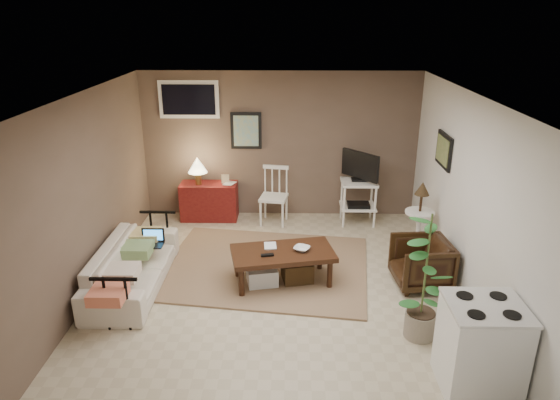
{
  "coord_description": "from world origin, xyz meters",
  "views": [
    {
      "loc": [
        0.16,
        -5.47,
        3.26
      ],
      "look_at": [
        0.04,
        0.35,
        1.06
      ],
      "focal_mm": 32.0,
      "sensor_mm": 36.0,
      "label": 1
    }
  ],
  "objects_px": {
    "coffee_table": "(282,264)",
    "spindle_chair": "(274,197)",
    "sofa": "(132,259)",
    "armchair": "(421,261)",
    "stove": "(480,347)",
    "red_console": "(208,198)",
    "side_table": "(420,210)",
    "tv_stand": "(359,186)",
    "potted_plant": "(426,273)"
  },
  "relations": [
    {
      "from": "coffee_table",
      "to": "spindle_chair",
      "type": "xyz_separation_m",
      "value": [
        -0.16,
        1.96,
        0.17
      ]
    },
    {
      "from": "coffee_table",
      "to": "spindle_chair",
      "type": "bearing_deg",
      "value": 94.74
    },
    {
      "from": "sofa",
      "to": "spindle_chair",
      "type": "relative_size",
      "value": 2.06
    },
    {
      "from": "spindle_chair",
      "to": "armchair",
      "type": "relative_size",
      "value": 1.37
    },
    {
      "from": "sofa",
      "to": "stove",
      "type": "bearing_deg",
      "value": -115.34
    },
    {
      "from": "red_console",
      "to": "spindle_chair",
      "type": "distance_m",
      "value": 1.1
    },
    {
      "from": "side_table",
      "to": "spindle_chair",
      "type": "bearing_deg",
      "value": 152.12
    },
    {
      "from": "tv_stand",
      "to": "spindle_chair",
      "type": "bearing_deg",
      "value": -179.69
    },
    {
      "from": "spindle_chair",
      "to": "stove",
      "type": "xyz_separation_m",
      "value": [
        1.98,
        -3.81,
        0.0
      ]
    },
    {
      "from": "red_console",
      "to": "side_table",
      "type": "relative_size",
      "value": 0.99
    },
    {
      "from": "spindle_chair",
      "to": "tv_stand",
      "type": "relative_size",
      "value": 0.77
    },
    {
      "from": "stove",
      "to": "red_console",
      "type": "bearing_deg",
      "value": 127.9
    },
    {
      "from": "tv_stand",
      "to": "potted_plant",
      "type": "height_order",
      "value": "potted_plant"
    },
    {
      "from": "tv_stand",
      "to": "armchair",
      "type": "xyz_separation_m",
      "value": [
        0.54,
        -1.98,
        -0.3
      ]
    },
    {
      "from": "sofa",
      "to": "side_table",
      "type": "height_order",
      "value": "side_table"
    },
    {
      "from": "armchair",
      "to": "potted_plant",
      "type": "bearing_deg",
      "value": -18.92
    },
    {
      "from": "armchair",
      "to": "coffee_table",
      "type": "bearing_deg",
      "value": -95.5
    },
    {
      "from": "armchair",
      "to": "stove",
      "type": "height_order",
      "value": "stove"
    },
    {
      "from": "sofa",
      "to": "stove",
      "type": "xyz_separation_m",
      "value": [
        3.69,
        -1.75,
        0.06
      ]
    },
    {
      "from": "stove",
      "to": "tv_stand",
      "type": "bearing_deg",
      "value": 99.14
    },
    {
      "from": "spindle_chair",
      "to": "stove",
      "type": "relative_size",
      "value": 1.06
    },
    {
      "from": "tv_stand",
      "to": "side_table",
      "type": "distance_m",
      "value": 1.31
    },
    {
      "from": "armchair",
      "to": "potted_plant",
      "type": "xyz_separation_m",
      "value": [
        -0.26,
        -1.08,
        0.43
      ]
    },
    {
      "from": "coffee_table",
      "to": "red_console",
      "type": "height_order",
      "value": "red_console"
    },
    {
      "from": "sofa",
      "to": "stove",
      "type": "height_order",
      "value": "stove"
    },
    {
      "from": "coffee_table",
      "to": "armchair",
      "type": "height_order",
      "value": "armchair"
    },
    {
      "from": "armchair",
      "to": "potted_plant",
      "type": "distance_m",
      "value": 1.19
    },
    {
      "from": "spindle_chair",
      "to": "tv_stand",
      "type": "xyz_separation_m",
      "value": [
        1.37,
        0.01,
        0.2
      ]
    },
    {
      "from": "coffee_table",
      "to": "potted_plant",
      "type": "height_order",
      "value": "potted_plant"
    },
    {
      "from": "side_table",
      "to": "armchair",
      "type": "xyz_separation_m",
      "value": [
        -0.16,
        -0.88,
        -0.33
      ]
    },
    {
      "from": "side_table",
      "to": "coffee_table",
      "type": "bearing_deg",
      "value": -155.57
    },
    {
      "from": "coffee_table",
      "to": "side_table",
      "type": "distance_m",
      "value": 2.14
    },
    {
      "from": "armchair",
      "to": "sofa",
      "type": "bearing_deg",
      "value": -93.79
    },
    {
      "from": "side_table",
      "to": "potted_plant",
      "type": "xyz_separation_m",
      "value": [
        -0.43,
        -1.95,
        0.09
      ]
    },
    {
      "from": "sofa",
      "to": "spindle_chair",
      "type": "bearing_deg",
      "value": -39.63
    },
    {
      "from": "red_console",
      "to": "side_table",
      "type": "height_order",
      "value": "side_table"
    },
    {
      "from": "potted_plant",
      "to": "spindle_chair",
      "type": "bearing_deg",
      "value": 118.38
    },
    {
      "from": "potted_plant",
      "to": "stove",
      "type": "distance_m",
      "value": 0.89
    },
    {
      "from": "coffee_table",
      "to": "side_table",
      "type": "bearing_deg",
      "value": 24.43
    },
    {
      "from": "red_console",
      "to": "potted_plant",
      "type": "relative_size",
      "value": 0.74
    },
    {
      "from": "coffee_table",
      "to": "red_console",
      "type": "distance_m",
      "value": 2.45
    },
    {
      "from": "spindle_chair",
      "to": "side_table",
      "type": "height_order",
      "value": "side_table"
    },
    {
      "from": "spindle_chair",
      "to": "armchair",
      "type": "distance_m",
      "value": 2.75
    },
    {
      "from": "coffee_table",
      "to": "armchair",
      "type": "xyz_separation_m",
      "value": [
        1.75,
        -0.01,
        0.07
      ]
    },
    {
      "from": "coffee_table",
      "to": "stove",
      "type": "height_order",
      "value": "stove"
    },
    {
      "from": "red_console",
      "to": "stove",
      "type": "relative_size",
      "value": 1.22
    },
    {
      "from": "sofa",
      "to": "side_table",
      "type": "bearing_deg",
      "value": -75.68
    },
    {
      "from": "red_console",
      "to": "side_table",
      "type": "xyz_separation_m",
      "value": [
        3.17,
        -1.24,
        0.3
      ]
    },
    {
      "from": "potted_plant",
      "to": "stove",
      "type": "bearing_deg",
      "value": -66.26
    },
    {
      "from": "spindle_chair",
      "to": "stove",
      "type": "bearing_deg",
      "value": -62.52
    }
  ]
}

